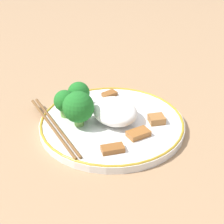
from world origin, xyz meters
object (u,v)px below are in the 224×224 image
at_px(broccoli_back_center, 65,102).
at_px(broccoli_back_right, 78,107).
at_px(broccoli_back_left, 79,93).
at_px(chopsticks, 54,126).
at_px(plate, 112,123).

xyz_separation_m(broccoli_back_center, broccoli_back_right, (-0.04, -0.01, 0.01)).
bearing_deg(broccoli_back_left, broccoli_back_right, 154.17).
distance_m(broccoli_back_left, chopsticks, 0.09).
xyz_separation_m(broccoli_back_left, broccoli_back_right, (-0.06, 0.03, 0.00)).
bearing_deg(broccoli_back_center, broccoli_back_right, -168.13).
distance_m(broccoli_back_right, chopsticks, 0.06).
xyz_separation_m(plate, broccoli_back_right, (0.02, 0.06, 0.04)).
bearing_deg(plate, broccoli_back_center, 47.82).
distance_m(broccoli_back_left, broccoli_back_center, 0.04).
height_order(plate, broccoli_back_right, broccoli_back_right).
relative_size(plate, broccoli_back_left, 4.91).
xyz_separation_m(broccoli_back_center, chopsticks, (-0.03, 0.03, -0.03)).
height_order(broccoli_back_left, broccoli_back_right, broccoli_back_right).
height_order(broccoli_back_center, chopsticks, broccoli_back_center).
xyz_separation_m(broccoli_back_left, chopsticks, (-0.04, 0.07, -0.03)).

